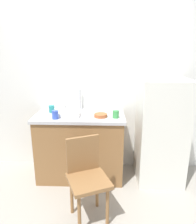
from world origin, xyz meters
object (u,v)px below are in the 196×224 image
dish_tray (69,114)px  terracotta_bowl (101,115)px  cup_green (116,114)px  cup_teal (52,109)px  refrigerator (160,131)px  cup_blue (55,115)px  cup_white (64,108)px  chair (87,175)px

dish_tray → terracotta_bowl: (0.42, -0.03, -0.00)m
cup_green → cup_teal: 0.91m
refrigerator → terracotta_bowl: 0.85m
refrigerator → cup_blue: (-1.38, -0.19, 0.27)m
refrigerator → cup_white: 1.38m
cup_blue → cup_teal: (-0.12, 0.28, -0.00)m
cup_green → cup_white: cup_green is taller
dish_tray → cup_blue: size_ratio=2.57×
dish_tray → cup_green: 0.62m
terracotta_bowl → cup_blue: cup_blue is taller
chair → cup_white: (-0.41, 0.94, 0.48)m
cup_blue → cup_teal: 0.30m
cup_blue → cup_green: bearing=5.1°
terracotta_bowl → refrigerator: bearing=6.2°
dish_tray → cup_blue: (-0.15, -0.13, 0.03)m
cup_green → cup_white: size_ratio=1.02×
terracotta_bowl → cup_white: 0.59m
terracotta_bowl → cup_teal: 0.71m
chair → cup_white: 1.13m
dish_tray → terracotta_bowl: 0.42m
chair → cup_blue: 0.88m
cup_teal → terracotta_bowl: bearing=-14.8°
refrigerator → cup_teal: bearing=176.4°
dish_tray → cup_white: cup_white is taller
chair → cup_teal: 1.14m
refrigerator → cup_teal: 1.53m
chair → cup_green: cup_green is taller
refrigerator → cup_teal: refrigerator is taller
terracotta_bowl → cup_green: 0.20m
cup_teal → cup_blue: bearing=-67.7°
cup_blue → dish_tray: bearing=40.3°
refrigerator → dish_tray: 1.25m
cup_white → terracotta_bowl: bearing=-25.4°
cup_white → cup_blue: bearing=-96.0°
cup_white → cup_teal: bearing=-154.8°
cup_teal → cup_green: bearing=-13.6°
cup_green → cup_teal: (-0.88, 0.21, 0.00)m
refrigerator → cup_green: bearing=-169.1°
cup_blue → cup_white: 0.35m
cup_teal → cup_white: 0.17m
dish_tray → terracotta_bowl: dish_tray is taller
refrigerator → cup_teal: size_ratio=14.31×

